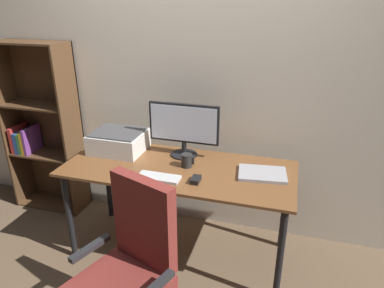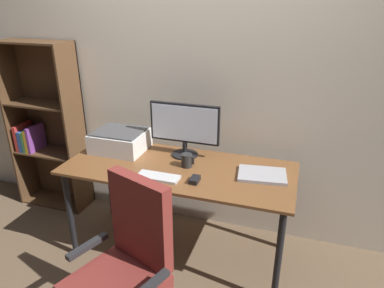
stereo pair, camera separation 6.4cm
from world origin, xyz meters
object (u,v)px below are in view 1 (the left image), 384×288
Objects in this scene: desk at (179,177)px; office_chair at (130,278)px; laptop at (262,174)px; keyboard at (159,177)px; mouse at (196,180)px; printer at (119,141)px; coffee_mug at (187,160)px; bookshelf at (42,130)px; monitor at (184,126)px.

office_chair is (-0.01, -0.81, -0.20)m from desk.
keyboard is at bearing -167.10° from laptop.
mouse reaches higher than desk.
laptop is at bearing -5.15° from printer.
mouse is at bearing -44.12° from desk.
bookshelf is (-1.47, 0.31, -0.04)m from coffee_mug.
monitor is at bearing -5.60° from bookshelf.
bookshelf is at bearing 167.44° from printer.
mouse is 0.24× the size of printer.
mouse is 0.79m from printer.
monitor is 1.67× the size of laptop.
monitor is 0.47m from keyboard.
coffee_mug is at bearing 122.08° from mouse.
mouse is 0.10× the size of office_chair.
coffee_mug reaches higher than mouse.
laptop is at bearing 28.38° from mouse.
laptop is at bearing 1.92° from coffee_mug.
mouse is (0.18, -0.17, 0.10)m from desk.
desk is at bearing 136.41° from mouse.
printer is (-0.47, 0.35, 0.07)m from keyboard.
monitor reaches higher than office_chair.
desk is 1.46m from bookshelf.
keyboard is 0.72× the size of printer.
coffee_mug is (0.08, -0.18, -0.19)m from monitor.
keyboard reaches higher than desk.
office_chair is at bearing -89.40° from monitor.
monitor is 5.56× the size of mouse.
printer is (-0.60, 0.12, 0.03)m from coffee_mug.
keyboard is 0.91× the size of laptop.
office_chair is at bearing -39.44° from bookshelf.
laptop is 0.80× the size of printer.
coffee_mug is 0.24× the size of printer.
laptop is (0.66, 0.24, 0.00)m from keyboard.
laptop is (0.41, 0.22, -0.01)m from mouse.
laptop is at bearing -14.66° from monitor.
desk is 5.14× the size of laptop.
bookshelf is at bearing 166.40° from desk.
keyboard is at bearing -36.33° from printer.
monitor is 0.67m from laptop.
bookshelf reaches higher than office_chair.
bookshelf is at bearing 158.46° from keyboard.
bookshelf is (-1.59, 0.51, -0.01)m from mouse.
monitor is 0.27m from coffee_mug.
coffee_mug is at bearing -12.07° from bookshelf.
coffee_mug is 1.50m from bookshelf.
monitor is at bearing 110.79° from office_chair.
coffee_mug is 0.61m from printer.
mouse is at bearing -17.88° from bookshelf.
printer is 0.90m from bookshelf.
office_chair reaches higher than printer.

